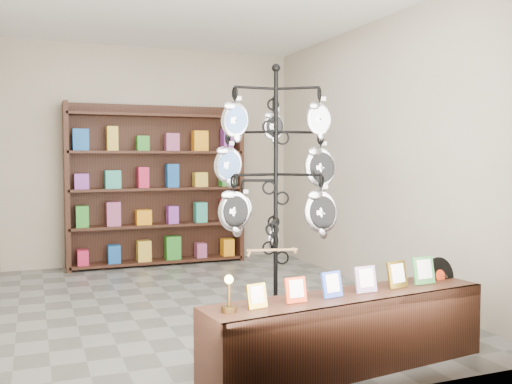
{
  "coord_description": "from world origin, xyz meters",
  "views": [
    {
      "loc": [
        -1.59,
        -5.48,
        1.49
      ],
      "look_at": [
        0.17,
        -1.0,
        1.19
      ],
      "focal_mm": 40.0,
      "sensor_mm": 36.0,
      "label": 1
    }
  ],
  "objects": [
    {
      "name": "front_shelf",
      "position": [
        0.45,
        -2.07,
        0.27
      ],
      "size": [
        2.19,
        0.71,
        0.76
      ],
      "rotation": [
        0.0,
        0.0,
        0.13
      ],
      "color": "black",
      "rests_on": "ground"
    },
    {
      "name": "room_envelope",
      "position": [
        0.0,
        0.0,
        1.85
      ],
      "size": [
        5.0,
        5.0,
        5.0
      ],
      "color": "#B4A491",
      "rests_on": "ground"
    },
    {
      "name": "ground",
      "position": [
        0.0,
        0.0,
        0.0
      ],
      "size": [
        5.0,
        5.0,
        0.0
      ],
      "primitive_type": "plane",
      "color": "slate",
      "rests_on": "ground"
    },
    {
      "name": "back_shelving",
      "position": [
        0.0,
        2.3,
        1.03
      ],
      "size": [
        2.42,
        0.36,
        2.2
      ],
      "color": "black",
      "rests_on": "ground"
    },
    {
      "name": "display_tree",
      "position": [
        0.41,
        -0.87,
        1.33
      ],
      "size": [
        1.23,
        1.22,
        2.3
      ],
      "rotation": [
        0.0,
        0.0,
        -0.33
      ],
      "color": "black",
      "rests_on": "ground"
    }
  ]
}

